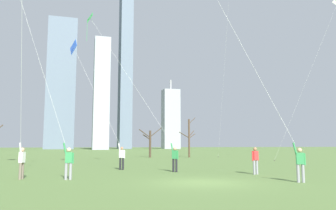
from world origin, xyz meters
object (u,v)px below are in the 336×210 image
kite_flyer_midfield_center_green (158,129)px  distant_kite_low_near_trees_white (335,10)px  kite_flyer_foreground_left_orange (268,101)px  bare_tree_left_of_center (189,137)px  kite_flyer_foreground_right_purple (22,119)px  bare_tree_right_of_center (150,142)px  kite_flyer_midfield_right_yellow (45,83)px  bystander_watching_nearby (255,159)px  kite_flyer_far_back_blue (108,126)px

kite_flyer_midfield_center_green → distant_kite_low_near_trees_white: bearing=17.7°
kite_flyer_foreground_left_orange → bare_tree_left_of_center: (6.18, 29.65, -1.15)m
bare_tree_left_of_center → kite_flyer_foreground_right_purple: bearing=-124.6°
kite_flyer_midfield_center_green → bare_tree_right_of_center: bearing=78.7°
kite_flyer_midfield_right_yellow → bystander_watching_nearby: 12.76m
kite_flyer_far_back_blue → kite_flyer_midfield_center_green: size_ratio=0.87×
distant_kite_low_near_trees_white → bare_tree_right_of_center: 27.69m
kite_flyer_foreground_right_purple → distant_kite_low_near_trees_white: kite_flyer_foreground_right_purple is taller
kite_flyer_far_back_blue → kite_flyer_foreground_left_orange: 12.55m
distant_kite_low_near_trees_white → bare_tree_right_of_center: size_ratio=4.39×
kite_flyer_midfield_center_green → bystander_watching_nearby: kite_flyer_midfield_center_green is taller
kite_flyer_midfield_center_green → kite_flyer_foreground_right_purple: 8.87m
kite_flyer_midfield_right_yellow → bystander_watching_nearby: size_ratio=10.88×
kite_flyer_far_back_blue → bare_tree_right_of_center: size_ratio=2.58×
kite_flyer_foreground_right_purple → bare_tree_right_of_center: kite_flyer_foreground_right_purple is taller
kite_flyer_far_back_blue → kite_flyer_midfield_right_yellow: bearing=-120.9°
kite_flyer_midfield_center_green → kite_flyer_foreground_right_purple: kite_flyer_foreground_right_purple is taller
bystander_watching_nearby → bare_tree_right_of_center: (-0.43, 27.17, 1.22)m
kite_flyer_foreground_left_orange → bystander_watching_nearby: (1.22, 3.49, -3.03)m
kite_flyer_foreground_left_orange → bare_tree_left_of_center: kite_flyer_foreground_left_orange is taller
kite_flyer_midfield_right_yellow → bare_tree_left_of_center: 31.02m
distant_kite_low_near_trees_white → bare_tree_left_of_center: (-11.76, 15.30, -13.71)m
kite_flyer_midfield_right_yellow → bare_tree_right_of_center: (11.65, 26.84, -2.87)m
kite_flyer_far_back_blue → kite_flyer_midfield_right_yellow: kite_flyer_midfield_right_yellow is taller
kite_flyer_midfield_right_yellow → bare_tree_left_of_center: (17.04, 25.82, -2.21)m
kite_flyer_foreground_right_purple → kite_flyer_midfield_center_green: bearing=25.7°
distant_kite_low_near_trees_white → bystander_watching_nearby: bearing=-147.0°
kite_flyer_foreground_right_purple → kite_flyer_foreground_left_orange: bearing=-16.7°
kite_flyer_foreground_left_orange → kite_flyer_midfield_right_yellow: 11.56m
kite_flyer_far_back_blue → kite_flyer_foreground_right_purple: kite_flyer_foreground_right_purple is taller
kite_flyer_midfield_center_green → kite_flyer_midfield_right_yellow: 8.17m
bystander_watching_nearby → bare_tree_right_of_center: size_ratio=0.39×
kite_flyer_midfield_right_yellow → distant_kite_low_near_trees_white: bearing=20.1°
bare_tree_left_of_center → kite_flyer_foreground_left_orange: bearing=-101.8°
kite_flyer_far_back_blue → bare_tree_right_of_center: kite_flyer_far_back_blue is taller
kite_flyer_far_back_blue → kite_flyer_midfield_center_green: kite_flyer_midfield_center_green is taller
kite_flyer_midfield_center_green → distant_kite_low_near_trees_white: 26.66m
kite_flyer_midfield_center_green → bare_tree_right_of_center: (4.64, 23.27, -0.67)m
kite_flyer_foreground_left_orange → kite_flyer_foreground_right_purple: kite_flyer_foreground_right_purple is taller
bare_tree_right_of_center → bare_tree_left_of_center: bearing=-10.7°
kite_flyer_midfield_right_yellow → bystander_watching_nearby: bearing=-1.6°
bystander_watching_nearby → bare_tree_right_of_center: bearing=90.9°
kite_flyer_foreground_left_orange → bare_tree_right_of_center: 30.73m
kite_flyer_midfield_right_yellow → bystander_watching_nearby: kite_flyer_midfield_right_yellow is taller
kite_flyer_far_back_blue → kite_flyer_midfield_right_yellow: size_ratio=0.61×
kite_flyer_foreground_right_purple → kite_flyer_midfield_right_yellow: bearing=16.2°
bystander_watching_nearby → bare_tree_left_of_center: 26.69m
kite_flyer_midfield_center_green → kite_flyer_foreground_right_purple: bearing=-154.3°
bystander_watching_nearby → kite_flyer_foreground_right_purple: bearing=179.8°
kite_flyer_far_back_blue → distant_kite_low_near_trees_white: size_ratio=0.59×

